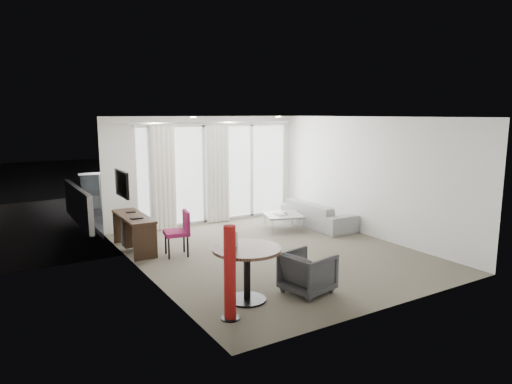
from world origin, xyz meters
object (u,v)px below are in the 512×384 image
tub_armchair (308,272)px  rattan_chair_b (244,188)px  red_lamp (230,273)px  rattan_chair_a (209,198)px  desk (134,233)px  sofa (318,214)px  desk_chair (176,234)px  round_table (247,274)px  coffee_table (283,222)px

tub_armchair → rattan_chair_b: size_ratio=0.91×
red_lamp → rattan_chair_a: bearing=66.8°
desk → red_lamp: 3.70m
tub_armchair → sofa: 4.17m
desk_chair → sofa: desk_chair is taller
desk → rattan_chair_b: bearing=37.9°
desk_chair → rattan_chair_a: bearing=66.6°
rattan_chair_a → round_table: bearing=-99.2°
sofa → desk_chair: bearing=96.5°
red_lamp → rattan_chair_b: size_ratio=1.68×
round_table → rattan_chair_a: bearing=69.5°
tub_armchair → coffee_table: bearing=-40.5°
desk → rattan_chair_b: 5.71m
sofa → rattan_chair_a: 3.21m
desk_chair → rattan_chair_b: size_ratio=1.15×
sofa → rattan_chair_b: 3.85m
round_table → coffee_table: bearing=48.3°
rattan_chair_b → coffee_table: bearing=-92.2°
sofa → rattan_chair_a: (-1.51, 2.83, 0.07)m
rattan_chair_b → tub_armchair: bearing=-98.4°
desk → rattan_chair_b: size_ratio=2.00×
round_table → rattan_chair_a: 6.17m
red_lamp → rattan_chair_a: 6.73m
round_table → sofa: 4.71m
rattan_chair_b → round_table: bearing=-105.3°
desk_chair → coffee_table: 2.90m
tub_armchair → coffee_table: tub_armchair is taller
coffee_table → rattan_chair_a: (-0.60, 2.70, 0.18)m
tub_armchair → rattan_chair_b: rattan_chair_b is taller
desk → coffee_table: (3.41, -0.20, -0.16)m
red_lamp → tub_armchair: bearing=8.1°
round_table → coffee_table: round_table is taller
tub_armchair → rattan_chair_b: bearing=-34.1°
rattan_chair_a → rattan_chair_b: (1.69, 1.01, 0.01)m
desk → red_lamp: bearing=-87.4°
desk_chair → round_table: 2.53m
desk → rattan_chair_a: (2.82, 2.50, 0.02)m
tub_armchair → rattan_chair_a: rattan_chair_a is taller
coffee_table → tub_armchair: bearing=-118.9°
sofa → rattan_chair_b: rattan_chair_b is taller
rattan_chair_a → rattan_chair_b: bearing=42.2°
desk_chair → rattan_chair_b: 5.80m
tub_armchair → coffee_table: (1.82, 3.29, -0.12)m
tub_armchair → round_table: bearing=66.3°
coffee_table → desk: bearing=176.6°
desk_chair → desk: bearing=138.4°
tub_armchair → rattan_chair_a: bearing=-23.1°
desk → round_table: 3.35m
rattan_chair_a → desk_chair: bearing=-113.1°
tub_armchair → rattan_chair_a: 6.11m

